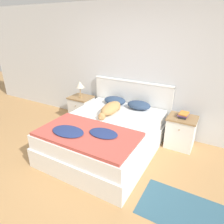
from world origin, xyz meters
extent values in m
plane|color=tan|center=(0.00, 0.00, 0.00)|extent=(16.00, 16.00, 0.00)
cube|color=silver|center=(0.00, 2.13, 1.27)|extent=(9.00, 0.06, 2.55)
cube|color=white|center=(-0.03, 1.01, 0.17)|extent=(1.66, 2.05, 0.33)
cube|color=white|center=(-0.03, 1.01, 0.45)|extent=(1.60, 1.99, 0.24)
cube|color=white|center=(-0.03, 2.06, 0.51)|extent=(1.74, 0.04, 1.03)
cylinder|color=white|center=(-0.03, 2.06, 1.03)|extent=(1.74, 0.06, 0.06)
cube|color=white|center=(-1.17, 1.77, 0.28)|extent=(0.48, 0.41, 0.57)
cube|color=#937047|center=(-1.17, 1.77, 0.58)|extent=(0.51, 0.43, 0.03)
sphere|color=#937047|center=(-1.17, 1.56, 0.44)|extent=(0.02, 0.02, 0.02)
cube|color=white|center=(1.10, 1.77, 0.28)|extent=(0.48, 0.41, 0.57)
cube|color=#937047|center=(1.10, 1.77, 0.58)|extent=(0.51, 0.43, 0.03)
sphere|color=#937047|center=(1.10, 1.56, 0.44)|extent=(0.02, 0.02, 0.02)
ellipsoid|color=navy|center=(-0.31, 1.82, 0.65)|extent=(0.47, 0.33, 0.15)
ellipsoid|color=navy|center=(0.24, 1.82, 0.65)|extent=(0.47, 0.33, 0.15)
cube|color=#BC4C42|center=(-0.03, 0.46, 0.59)|extent=(1.52, 0.85, 0.05)
ellipsoid|color=navy|center=(-0.30, 0.33, 0.63)|extent=(0.53, 0.34, 0.04)
ellipsoid|color=navy|center=(0.19, 0.55, 0.63)|extent=(0.46, 0.30, 0.04)
ellipsoid|color=tan|center=(-0.14, 1.36, 0.67)|extent=(0.26, 0.59, 0.20)
sphere|color=tan|center=(-0.14, 1.04, 0.63)|extent=(0.13, 0.13, 0.13)
ellipsoid|color=tan|center=(-0.14, 0.98, 0.62)|extent=(0.06, 0.07, 0.05)
cone|color=tan|center=(-0.18, 1.05, 0.68)|extent=(0.04, 0.04, 0.05)
cone|color=tan|center=(-0.10, 1.05, 0.68)|extent=(0.04, 0.04, 0.05)
ellipsoid|color=tan|center=(-0.10, 1.61, 0.61)|extent=(0.17, 0.26, 0.07)
cube|color=#232328|center=(1.10, 1.80, 0.61)|extent=(0.13, 0.23, 0.03)
cube|color=#703D7F|center=(1.09, 1.80, 0.64)|extent=(0.17, 0.21, 0.02)
cube|color=orange|center=(1.10, 1.80, 0.66)|extent=(0.16, 0.21, 0.03)
cylinder|color=#9E7A4C|center=(-1.17, 1.77, 0.60)|extent=(0.11, 0.11, 0.02)
cylinder|color=#9E7A4C|center=(-1.17, 1.77, 0.71)|extent=(0.02, 0.02, 0.20)
cone|color=beige|center=(-1.17, 1.77, 0.89)|extent=(0.20, 0.20, 0.14)
cube|color=#335B70|center=(1.43, 0.33, 0.00)|extent=(0.99, 0.66, 0.00)
camera|label=1|loc=(1.57, -1.64, 2.10)|focal=32.00mm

